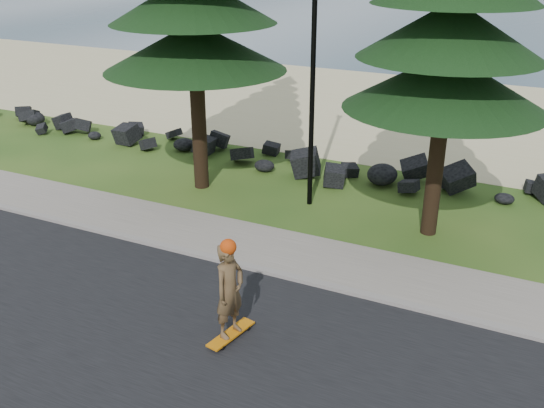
# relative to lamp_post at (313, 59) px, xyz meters

# --- Properties ---
(ground) EXTENTS (160.00, 160.00, 0.00)m
(ground) POSITION_rel_lamp_post_xyz_m (0.00, -3.20, -4.13)
(ground) COLOR #284F18
(ground) RESTS_ON ground
(road) EXTENTS (160.00, 7.00, 0.02)m
(road) POSITION_rel_lamp_post_xyz_m (0.00, -7.70, -4.12)
(road) COLOR black
(road) RESTS_ON ground
(kerb) EXTENTS (160.00, 0.20, 0.10)m
(kerb) POSITION_rel_lamp_post_xyz_m (0.00, -4.10, -4.08)
(kerb) COLOR gray
(kerb) RESTS_ON ground
(sidewalk) EXTENTS (160.00, 2.00, 0.08)m
(sidewalk) POSITION_rel_lamp_post_xyz_m (0.00, -3.00, -4.09)
(sidewalk) COLOR slate
(sidewalk) RESTS_ON ground
(beach_sand) EXTENTS (160.00, 15.00, 0.01)m
(beach_sand) POSITION_rel_lamp_post_xyz_m (0.00, 11.30, -4.13)
(beach_sand) COLOR #D0C48B
(beach_sand) RESTS_ON ground
(ocean) EXTENTS (160.00, 58.00, 0.01)m
(ocean) POSITION_rel_lamp_post_xyz_m (0.00, 47.80, -4.13)
(ocean) COLOR #345264
(ocean) RESTS_ON ground
(seawall_boulders) EXTENTS (60.00, 2.40, 1.10)m
(seawall_boulders) POSITION_rel_lamp_post_xyz_m (0.00, 2.40, -4.13)
(seawall_boulders) COLOR black
(seawall_boulders) RESTS_ON ground
(lamp_post) EXTENTS (0.25, 0.14, 8.14)m
(lamp_post) POSITION_rel_lamp_post_xyz_m (0.00, 0.00, 0.00)
(lamp_post) COLOR black
(lamp_post) RESTS_ON ground
(skateboarder) EXTENTS (0.57, 1.16, 2.10)m
(skateboarder) POSITION_rel_lamp_post_xyz_m (1.11, -6.60, -3.08)
(skateboarder) COLOR orange
(skateboarder) RESTS_ON ground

